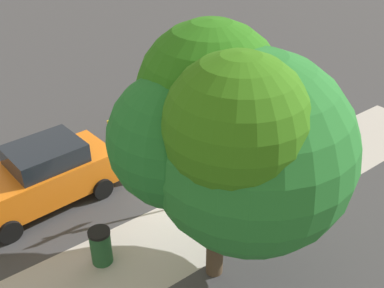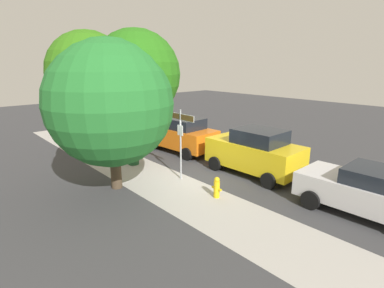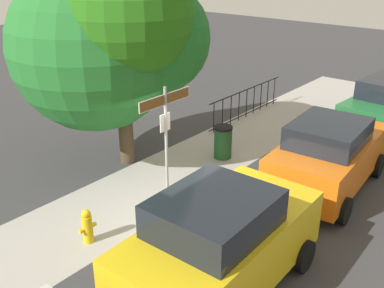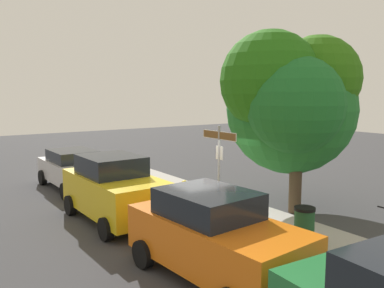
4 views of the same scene
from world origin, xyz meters
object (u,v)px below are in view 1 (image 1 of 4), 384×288
Objects in this scene: car_orange at (42,176)px; fire_hydrant at (247,171)px; car_yellow at (175,123)px; trash_bin at (101,246)px; car_silver at (279,95)px; shade_tree at (229,135)px; street_sign at (185,144)px.

fire_hydrant is (-5.39, 2.83, -0.56)m from car_orange.
fire_hydrant is (-0.59, 2.98, -0.62)m from car_yellow.
car_orange is at bearing -86.63° from trash_bin.
car_silver is 4.82m from car_yellow.
street_sign is at bearing -105.27° from shade_tree.
street_sign reaches higher than fire_hydrant.
car_yellow reaches higher than trash_bin.
shade_tree is at bearing 64.73° from car_yellow.
car_silver is (-7.12, -4.87, -2.90)m from shade_tree.
car_yellow reaches higher than fire_hydrant.
car_yellow is at bearing 177.71° from car_orange.
street_sign is 0.70× the size of car_yellow.
car_silver is 1.04× the size of car_orange.
shade_tree reaches higher than car_silver.
street_sign is 3.01m from shade_tree.
shade_tree is 1.33× the size of car_silver.
trash_bin is (5.21, 0.30, 0.11)m from fire_hydrant.
shade_tree is 4.96m from fire_hydrant.
street_sign reaches higher than car_silver.
car_yellow is at bearing -5.33° from car_silver.
street_sign reaches higher than car_orange.
car_yellow is 5.69m from trash_bin.
car_yellow is 5.33× the size of fire_hydrant.
car_orange is at bearing 0.55° from car_yellow.
car_orange reaches higher than fire_hydrant.
car_silver is 9.61m from car_orange.
car_yellow is 3.10m from fire_hydrant.
fire_hydrant is at bearing -142.52° from shade_tree.
trash_bin is (2.96, 0.50, -1.59)m from street_sign.
street_sign is 0.50× the size of shade_tree.
car_yellow is at bearing -144.57° from trash_bin.
trash_bin is (2.30, -1.93, -3.23)m from shade_tree.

